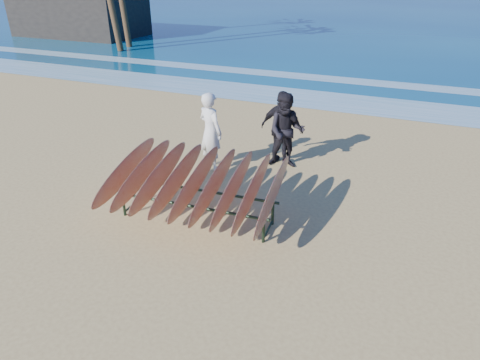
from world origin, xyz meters
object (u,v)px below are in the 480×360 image
at_px(person_dark_a, 286,131).
at_px(person_white, 210,132).
at_px(surfboard_rack, 195,182).
at_px(person_dark_b, 282,128).
at_px(building, 79,7).

bearing_deg(person_dark_a, person_white, -165.19).
bearing_deg(person_dark_a, surfboard_rack, -116.61).
bearing_deg(surfboard_rack, person_dark_a, 71.26).
distance_m(person_dark_a, person_dark_b, 0.21).
height_order(surfboard_rack, person_dark_a, person_dark_a).
bearing_deg(person_dark_a, person_dark_b, 128.81).
relative_size(surfboard_rack, building, 0.38).
xyz_separation_m(person_white, building, (-18.74, 17.04, 0.98)).
xyz_separation_m(person_dark_a, person_dark_b, (-0.16, 0.13, 0.00)).
height_order(surfboard_rack, person_white, person_white).
height_order(person_dark_a, building, building).
xyz_separation_m(person_dark_b, building, (-20.26, 16.08, 1.00)).
height_order(person_white, person_dark_b, person_white).
bearing_deg(surfboard_rack, person_white, 105.66).
relative_size(surfboard_rack, person_dark_b, 1.75).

